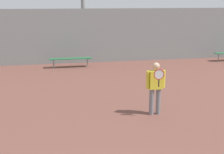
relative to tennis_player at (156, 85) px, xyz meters
The scene contains 3 objects.
tennis_player is the anchor object (origin of this frame).
bench_adjacent_court 7.52m from the tennis_player, 105.48° to the left, with size 2.14×0.40×0.48m.
back_fence 8.62m from the tennis_player, 104.37° to the left, with size 34.28×0.06×2.91m.
Camera 1 is at (-0.86, -3.40, 3.36)m, focal length 50.00 mm.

